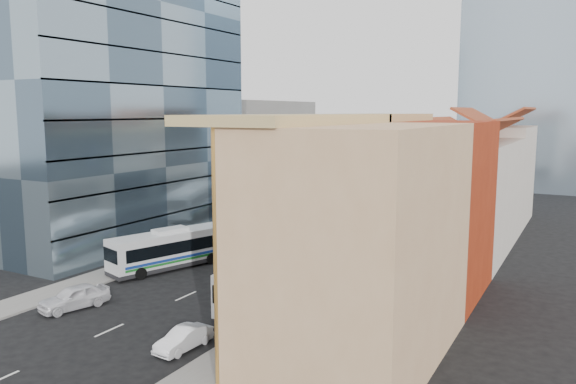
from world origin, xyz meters
The scene contains 15 objects.
ground centered at (0.00, 0.00, 0.00)m, with size 200.00×200.00×0.00m, color black.
sidewalk_right centered at (8.50, 22.00, 0.07)m, with size 3.00×90.00×0.15m, color slate.
sidewalk_left centered at (-8.50, 22.00, 0.07)m, with size 3.00×90.00×0.15m, color slate.
shophouse_tan centered at (14.00, 5.00, 6.00)m, with size 8.00×14.00×12.00m, color tan.
shophouse_red centered at (14.00, 17.00, 6.00)m, with size 8.00×10.00×12.00m, color #962B11.
shophouse_cream_near centered at (14.00, 26.50, 5.00)m, with size 8.00×9.00×10.00m, color beige.
shophouse_cream_mid centered at (14.00, 35.50, 5.00)m, with size 8.00×9.00×10.00m, color beige.
shophouse_cream_far centered at (14.00, 46.00, 5.50)m, with size 8.00×12.00×11.00m, color beige.
office_tower centered at (-17.00, 19.00, 15.00)m, with size 12.00×26.00×30.00m, color #405566.
office_block_far centered at (-16.00, 42.00, 7.00)m, with size 10.00×18.00×14.00m, color gray.
bus_left_near centered at (-5.50, 12.99, 1.68)m, with size 2.45×10.45×3.35m, color silver, non-canonical shape.
bus_left_far centered at (-3.46, 32.15, 1.95)m, with size 2.85×12.18×3.91m, color silver, non-canonical shape.
bus_right centered at (5.50, 9.76, 1.77)m, with size 2.59×11.04×3.54m, color white, non-canonical shape.
sedan_left centered at (-4.77, 2.60, 0.76)m, with size 1.82×4.50×1.53m, color white.
sedan_right centered at (5.50, 1.02, 0.59)m, with size 1.24×3.56×1.18m, color white.
Camera 1 is at (24.15, -21.41, 12.65)m, focal length 35.00 mm.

